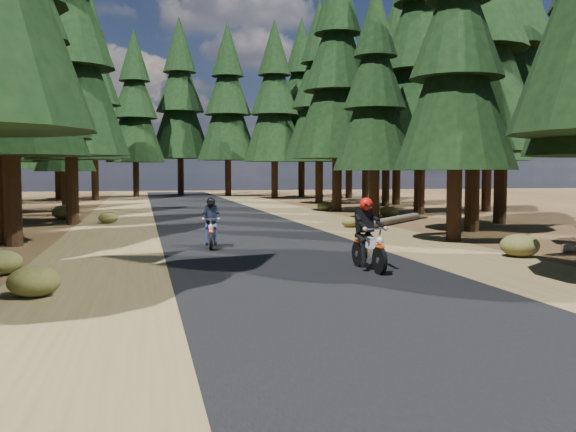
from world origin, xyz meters
name	(u,v)px	position (x,y,z in m)	size (l,w,h in m)	color
ground	(303,269)	(0.00, 0.00, 0.00)	(120.00, 120.00, 0.00)	#442B18
road	(262,244)	(0.00, 5.00, 0.01)	(6.00, 100.00, 0.01)	black
shoulder_l	(105,248)	(-4.60, 5.00, 0.00)	(3.20, 100.00, 0.01)	brown
shoulder_r	(404,241)	(4.60, 5.00, 0.00)	(3.20, 100.00, 0.01)	brown
pine_forest	(207,66)	(-0.02, 21.05, 7.89)	(34.59, 55.08, 16.32)	black
log_near	(393,220)	(6.71, 11.09, 0.16)	(0.32, 0.32, 6.01)	#4C4233
understory_shrubs	(270,230)	(0.58, 6.64, 0.28)	(16.05, 29.57, 0.65)	#474C1E
rider_lead	(369,246)	(1.36, -0.62, 0.54)	(0.65, 1.84, 1.62)	silver
rider_follow	(211,231)	(-1.62, 4.33, 0.49)	(0.67, 1.67, 1.45)	#9C130A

